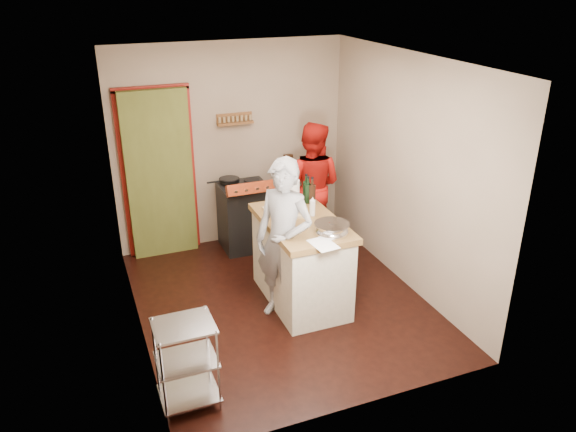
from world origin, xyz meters
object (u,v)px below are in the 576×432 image
object	(u,v)px
person_stripe	(284,241)
stove	(245,215)
island	(301,259)
person_red	(311,185)
wire_shelving	(186,361)

from	to	relation	value
person_stripe	stove	bearing A→B (deg)	136.90
island	person_red	world-z (taller)	person_red
stove	wire_shelving	size ratio (longest dim) A/B	1.26
island	person_stripe	xyz separation A→B (m)	(-0.28, -0.21, 0.35)
wire_shelving	person_stripe	world-z (taller)	person_stripe
island	person_red	distance (m)	1.44
stove	person_stripe	distance (m)	1.73
stove	island	world-z (taller)	island
person_red	wire_shelving	bearing A→B (deg)	86.27
island	person_red	size ratio (longest dim) A/B	0.85
stove	island	size ratio (longest dim) A/B	0.72
stove	person_stripe	bearing A→B (deg)	-93.52
wire_shelving	person_red	distance (m)	3.25
wire_shelving	island	world-z (taller)	island
wire_shelving	stove	bearing A→B (deg)	63.15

